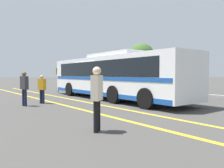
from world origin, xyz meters
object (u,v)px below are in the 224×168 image
object	(u,v)px
parked_car_0	(88,81)
parked_car_1	(120,83)
pedestrian_2	(24,86)
transit_bus	(112,75)
pedestrian_0	(97,95)
bus_stop_sign	(58,77)
pedestrian_1	(42,88)
parked_car_2	(165,85)
tree_0	(142,57)

from	to	relation	value
parked_car_0	parked_car_1	size ratio (longest dim) A/B	1.16
pedestrian_2	parked_car_1	bearing A→B (deg)	97.09
transit_bus	pedestrian_0	xyz separation A→B (m)	(6.15, -5.43, -0.49)
parked_car_0	pedestrian_0	distance (m)	20.43
transit_bus	parked_car_0	bearing A→B (deg)	66.29
transit_bus	bus_stop_sign	bearing A→B (deg)	97.28
parked_car_1	pedestrian_1	world-z (taller)	pedestrian_1
parked_car_2	pedestrian_0	xyz separation A→B (m)	(5.90, -10.63, 0.27)
transit_bus	tree_0	world-z (taller)	tree_0
transit_bus	pedestrian_1	xyz separation A→B (m)	(-0.70, -4.44, -0.66)
pedestrian_1	tree_0	world-z (taller)	tree_0
transit_bus	parked_car_1	size ratio (longest dim) A/B	3.05
transit_bus	bus_stop_sign	distance (m)	6.83
parked_car_1	parked_car_2	bearing A→B (deg)	94.15
pedestrian_2	bus_stop_sign	bearing A→B (deg)	126.27
parked_car_2	pedestrian_0	size ratio (longest dim) A/B	2.24
transit_bus	pedestrian_0	bearing A→B (deg)	-130.07
pedestrian_1	bus_stop_sign	world-z (taller)	bus_stop_sign
bus_stop_sign	tree_0	distance (m)	10.84
parked_car_1	pedestrian_2	size ratio (longest dim) A/B	2.27
parked_car_0	bus_stop_sign	world-z (taller)	bus_stop_sign
pedestrian_1	pedestrian_2	bearing A→B (deg)	85.72
transit_bus	parked_car_2	world-z (taller)	transit_bus
parked_car_0	pedestrian_1	size ratio (longest dim) A/B	2.94
parked_car_1	transit_bus	bearing A→B (deg)	46.87
parked_car_0	pedestrian_0	bearing A→B (deg)	58.44
parked_car_2	parked_car_0	bearing A→B (deg)	85.37
pedestrian_2	bus_stop_sign	distance (m)	8.08
pedestrian_1	tree_0	bearing A→B (deg)	-90.90
parked_car_2	tree_0	bearing A→B (deg)	52.28
parked_car_2	bus_stop_sign	size ratio (longest dim) A/B	1.86
parked_car_1	pedestrian_0	bearing A→B (deg)	48.49
tree_0	pedestrian_1	bearing A→B (deg)	-66.76
pedestrian_0	pedestrian_1	size ratio (longest dim) A/B	1.17
parked_car_0	parked_car_2	distance (m)	11.49
tree_0	parked_car_0	bearing A→B (deg)	-133.61
parked_car_0	parked_car_1	bearing A→B (deg)	87.00
tree_0	pedestrian_2	bearing A→B (deg)	-66.99
pedestrian_1	parked_car_0	bearing A→B (deg)	-66.77
parked_car_0	pedestrian_1	bearing A→B (deg)	47.42
transit_bus	bus_stop_sign	world-z (taller)	transit_bus
pedestrian_1	tree_0	distance (m)	15.84
parked_car_0	bus_stop_sign	distance (m)	7.48
pedestrian_0	parked_car_1	bearing A→B (deg)	11.76
parked_car_2	tree_0	distance (m)	8.99
pedestrian_2	parked_car_0	bearing A→B (deg)	118.22
parked_car_1	pedestrian_0	size ratio (longest dim) A/B	2.17
pedestrian_1	pedestrian_2	world-z (taller)	pedestrian_2
parked_car_0	pedestrian_0	xyz separation A→B (m)	(17.39, -10.70, 0.31)
parked_car_0	pedestrian_2	distance (m)	15.35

